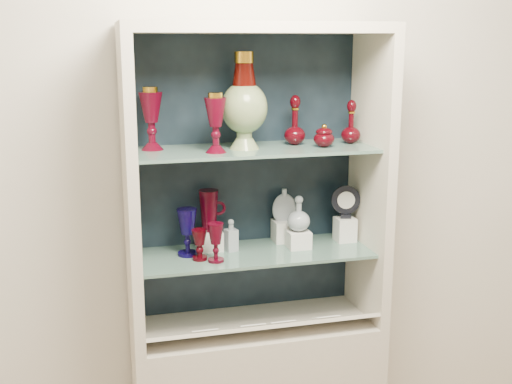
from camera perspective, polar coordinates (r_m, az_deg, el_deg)
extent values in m
cube|color=beige|center=(2.68, -1.17, 3.13)|extent=(3.50, 0.02, 2.80)
cube|color=black|center=(2.67, -1.02, 1.43)|extent=(0.98, 0.02, 1.15)
cube|color=beige|center=(2.42, -11.09, -0.07)|extent=(0.04, 0.40, 1.15)
cube|color=beige|center=(2.65, 10.12, 1.12)|extent=(0.04, 0.40, 1.15)
cube|color=beige|center=(2.43, 0.00, 14.39)|extent=(1.00, 0.40, 0.04)
cube|color=slate|center=(2.58, -0.11, -5.44)|extent=(0.92, 0.34, 0.01)
cube|color=slate|center=(2.48, -0.12, 3.79)|extent=(0.92, 0.34, 0.01)
cube|color=beige|center=(2.57, 0.62, -11.94)|extent=(0.92, 0.17, 0.09)
cube|color=white|center=(2.63, 6.24, -10.97)|extent=(0.10, 0.06, 0.03)
cube|color=white|center=(2.58, 2.26, -11.45)|extent=(0.10, 0.06, 0.03)
cube|color=white|center=(2.51, -4.64, -12.15)|extent=(0.10, 0.06, 0.03)
cube|color=white|center=(2.55, -0.41, -11.74)|extent=(0.10, 0.06, 0.03)
cube|color=silver|center=(2.60, -4.17, -4.27)|extent=(0.10, 0.10, 0.08)
cube|color=silver|center=(2.70, 2.49, -3.46)|extent=(0.09, 0.09, 0.09)
cube|color=silver|center=(2.63, 3.78, -4.21)|extent=(0.09, 0.09, 0.07)
cube|color=silver|center=(2.73, 7.91, -3.30)|extent=(0.08, 0.08, 0.10)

